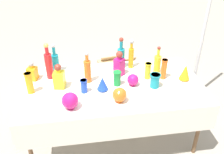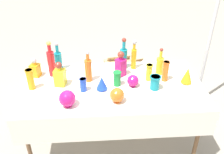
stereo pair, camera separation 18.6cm
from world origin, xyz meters
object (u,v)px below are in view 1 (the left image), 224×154
(round_bowl_2, at_px, (120,95))
(cardboard_box_behind_right, at_px, (125,74))
(tall_bottle_0, at_px, (55,61))
(slender_vase_1, at_px, (164,69))
(slender_vase_3, at_px, (155,80))
(slender_vase_0, at_px, (29,83))
(canopy_pole, at_px, (202,39))
(tall_bottle_3, at_px, (121,56))
(round_bowl_0, at_px, (133,80))
(square_decanter_2, at_px, (59,78))
(tall_bottle_1, at_px, (49,64))
(slender_vase_4, at_px, (84,86))
(square_decanter_0, at_px, (32,72))
(tall_bottle_2, at_px, (157,63))
(round_bowl_1, at_px, (70,101))
(cardboard_box_behind_left, at_px, (113,74))
(square_decanter_1, at_px, (119,65))
(fluted_vase_1, at_px, (185,72))
(tall_bottle_4, at_px, (131,55))
(slender_vase_2, at_px, (117,78))
(slender_vase_5, at_px, (148,70))
(tall_bottle_5, at_px, (88,70))
(fluted_vase_0, at_px, (102,83))

(round_bowl_2, xyz_separation_m, cardboard_box_behind_right, (0.37, 1.49, -0.69))
(tall_bottle_0, relative_size, cardboard_box_behind_right, 0.66)
(slender_vase_1, xyz_separation_m, slender_vase_3, (-0.15, -0.16, -0.04))
(tall_bottle_0, xyz_separation_m, slender_vase_0, (-0.25, -0.41, -0.01))
(canopy_pole, bearing_deg, round_bowl_2, -144.89)
(tall_bottle_0, bearing_deg, canopy_pole, 5.64)
(tall_bottle_3, height_order, cardboard_box_behind_right, tall_bottle_3)
(slender_vase_0, height_order, canopy_pole, canopy_pole)
(tall_bottle_0, relative_size, round_bowl_2, 2.33)
(round_bowl_0, bearing_deg, square_decanter_2, 174.22)
(tall_bottle_1, relative_size, slender_vase_4, 2.89)
(tall_bottle_3, bearing_deg, square_decanter_0, -173.12)
(round_bowl_2, bearing_deg, square_decanter_2, 149.96)
(tall_bottle_2, height_order, round_bowl_1, tall_bottle_2)
(cardboard_box_behind_left, bearing_deg, tall_bottle_2, -68.86)
(square_decanter_1, bearing_deg, cardboard_box_behind_left, 85.14)
(tall_bottle_0, xyz_separation_m, fluted_vase_1, (1.44, -0.40, -0.04))
(tall_bottle_4, bearing_deg, slender_vase_2, -122.52)
(tall_bottle_4, height_order, slender_vase_3, tall_bottle_4)
(tall_bottle_3, height_order, square_decanter_0, tall_bottle_3)
(slender_vase_1, bearing_deg, tall_bottle_3, 143.84)
(tall_bottle_0, relative_size, canopy_pole, 0.14)
(tall_bottle_0, distance_m, slender_vase_4, 0.57)
(tall_bottle_4, xyz_separation_m, slender_vase_2, (-0.23, -0.36, -0.07))
(slender_vase_0, height_order, cardboard_box_behind_right, slender_vase_0)
(fluted_vase_1, distance_m, cardboard_box_behind_right, 1.46)
(tall_bottle_3, bearing_deg, slender_vase_2, -106.02)
(cardboard_box_behind_right, bearing_deg, round_bowl_1, -119.17)
(fluted_vase_1, distance_m, round_bowl_0, 0.60)
(slender_vase_5, xyz_separation_m, cardboard_box_behind_right, (-0.02, 1.11, -0.71))
(tall_bottle_5, distance_m, slender_vase_4, 0.21)
(slender_vase_1, relative_size, canopy_pole, 0.10)
(slender_vase_5, xyz_separation_m, canopy_pole, (0.86, 0.50, 0.12))
(square_decanter_1, height_order, round_bowl_1, square_decanter_1)
(fluted_vase_0, distance_m, canopy_pole, 1.55)
(tall_bottle_1, xyz_separation_m, square_decanter_0, (-0.19, -0.01, -0.08))
(round_bowl_0, height_order, round_bowl_2, round_bowl_2)
(tall_bottle_0, bearing_deg, square_decanter_0, -150.13)
(slender_vase_2, bearing_deg, fluted_vase_1, -0.50)
(cardboard_box_behind_right, xyz_separation_m, canopy_pole, (0.88, -0.61, 0.83))
(tall_bottle_0, distance_m, tall_bottle_1, 0.16)
(slender_vase_3, relative_size, canopy_pole, 0.06)
(tall_bottle_1, bearing_deg, square_decanter_1, -3.83)
(slender_vase_0, xyz_separation_m, slender_vase_3, (1.31, -0.09, -0.04))
(fluted_vase_0, bearing_deg, square_decanter_0, 156.60)
(square_decanter_0, distance_m, slender_vase_1, 1.48)
(tall_bottle_2, height_order, tall_bottle_4, tall_bottle_4)
(slender_vase_5, distance_m, round_bowl_0, 0.23)
(tall_bottle_5, xyz_separation_m, slender_vase_5, (0.67, -0.03, -0.04))
(square_decanter_2, height_order, fluted_vase_0, square_decanter_2)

